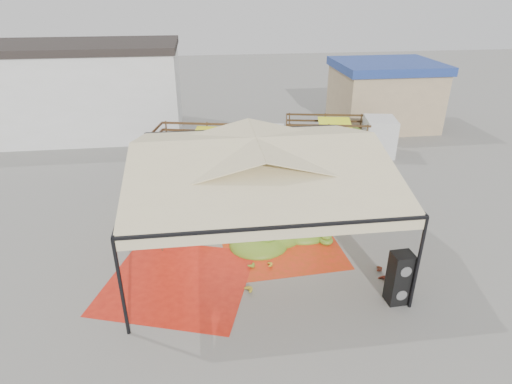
{
  "coord_description": "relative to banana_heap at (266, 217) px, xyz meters",
  "views": [
    {
      "loc": [
        -1.73,
        -13.06,
        8.52
      ],
      "look_at": [
        0.2,
        1.5,
        1.3
      ],
      "focal_mm": 30.0,
      "sensor_mm": 36.0,
      "label": 1
    }
  ],
  "objects": [
    {
      "name": "hand_red_a",
      "position": [
        3.22,
        -2.99,
        -0.48
      ],
      "size": [
        0.59,
        0.54,
        0.21
      ],
      "primitive_type": "ellipsoid",
      "rotation": [
        0.0,
        0.0,
        -0.41
      ],
      "color": "#5B2814",
      "rests_on": "ground"
    },
    {
      "name": "banana_leaves",
      "position": [
        -3.99,
        -0.43,
        -0.59
      ],
      "size": [
        0.96,
        1.36,
        3.7
      ],
      "primitive_type": null,
      "color": "#346C1C",
      "rests_on": "ground"
    },
    {
      "name": "tarp_right",
      "position": [
        0.36,
        -0.83,
        -0.58
      ],
      "size": [
        4.37,
        4.57,
        0.01
      ],
      "primitive_type": "cube",
      "rotation": [
        0.0,
        0.0,
        0.06
      ],
      "color": "red",
      "rests_on": "ground"
    },
    {
      "name": "hand_red_b",
      "position": [
        3.2,
        -3.56,
        -0.49
      ],
      "size": [
        0.54,
        0.52,
        0.19
      ],
      "primitive_type": "ellipsoid",
      "rotation": [
        0.0,
        0.0,
        0.64
      ],
      "color": "maroon",
      "rests_on": "ground"
    },
    {
      "name": "canopy_tent",
      "position": [
        -0.48,
        -0.8,
        2.71
      ],
      "size": [
        8.1,
        8.1,
        4.0
      ],
      "color": "black",
      "rests_on": "ground"
    },
    {
      "name": "vendor",
      "position": [
        1.39,
        3.7,
        0.3
      ],
      "size": [
        0.71,
        0.53,
        1.78
      ],
      "primitive_type": "imported",
      "rotation": [
        0.0,
        0.0,
        3.31
      ],
      "color": "gray",
      "rests_on": "ground"
    },
    {
      "name": "building_tan",
      "position": [
        9.52,
        12.2,
        1.49
      ],
      "size": [
        6.3,
        5.3,
        4.1
      ],
      "color": "tan",
      "rests_on": "ground"
    },
    {
      "name": "building_white",
      "position": [
        -10.48,
        13.2,
        2.13
      ],
      "size": [
        14.3,
        6.3,
        5.4
      ],
      "color": "silver",
      "rests_on": "ground"
    },
    {
      "name": "banana_heap",
      "position": [
        0.0,
        0.0,
        0.0
      ],
      "size": [
        6.82,
        6.33,
        1.17
      ],
      "primitive_type": "ellipsoid",
      "rotation": [
        0.0,
        0.0,
        0.42
      ],
      "color": "#587D1A",
      "rests_on": "ground"
    },
    {
      "name": "truck_left",
      "position": [
        -1.14,
        6.14,
        0.74
      ],
      "size": [
        6.59,
        3.47,
        2.15
      ],
      "rotation": [
        0.0,
        0.0,
        -0.22
      ],
      "color": "#53391B",
      "rests_on": "ground"
    },
    {
      "name": "truck_right",
      "position": [
        5.47,
        7.57,
        0.65
      ],
      "size": [
        6.09,
        3.04,
        2.0
      ],
      "rotation": [
        0.0,
        0.0,
        -0.19
      ],
      "color": "#482D18",
      "rests_on": "ground"
    },
    {
      "name": "speaker_stack",
      "position": [
        3.22,
        -4.5,
        0.24
      ],
      "size": [
        0.63,
        0.55,
        1.66
      ],
      "rotation": [
        0.0,
        0.0,
        0.05
      ],
      "color": "black",
      "rests_on": "ground"
    },
    {
      "name": "hanging_bunches",
      "position": [
        -1.18,
        -0.49,
        2.03
      ],
      "size": [
        3.24,
        0.24,
        0.2
      ],
      "color": "#56831B",
      "rests_on": "ground"
    },
    {
      "name": "ground",
      "position": [
        -0.48,
        -0.8,
        -0.59
      ],
      "size": [
        90.0,
        90.0,
        0.0
      ],
      "primitive_type": "plane",
      "color": "slate",
      "rests_on": "ground"
    },
    {
      "name": "tarp_left",
      "position": [
        -3.23,
        -2.69,
        -0.58
      ],
      "size": [
        5.39,
        5.25,
        0.01
      ],
      "primitive_type": "cube",
      "rotation": [
        0.0,
        0.0,
        -0.31
      ],
      "color": "red",
      "rests_on": "ground"
    },
    {
      "name": "hand_yellow_a",
      "position": [
        -1.14,
        -3.55,
        -0.47
      ],
      "size": [
        0.61,
        0.56,
        0.23
      ],
      "primitive_type": "ellipsoid",
      "rotation": [
        0.0,
        0.0,
        0.35
      ],
      "color": "#B69124",
      "rests_on": "ground"
    },
    {
      "name": "hand_green",
      "position": [
        -0.87,
        -2.21,
        -0.49
      ],
      "size": [
        0.56,
        0.55,
        0.2
      ],
      "primitive_type": "ellipsoid",
      "rotation": [
        0.0,
        0.0,
        -0.71
      ],
      "color": "#517E1A",
      "rests_on": "ground"
    },
    {
      "name": "hand_yellow_b",
      "position": [
        -0.29,
        -2.31,
        -0.49
      ],
      "size": [
        0.41,
        0.33,
        0.19
      ],
      "primitive_type": "ellipsoid",
      "rotation": [
        0.0,
        0.0,
        0.0
      ],
      "color": "gold",
      "rests_on": "ground"
    }
  ]
}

